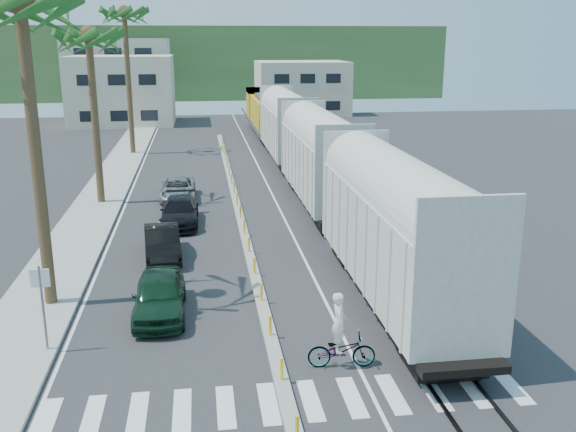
% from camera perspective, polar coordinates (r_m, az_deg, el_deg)
% --- Properties ---
extents(ground, '(140.00, 140.00, 0.00)m').
position_cam_1_polar(ground, '(20.52, -0.94, -13.32)').
color(ground, '#28282B').
rests_on(ground, ground).
extents(sidewalk, '(3.00, 90.00, 0.15)m').
position_cam_1_polar(sidewalk, '(44.42, -15.97, 2.09)').
color(sidewalk, gray).
rests_on(sidewalk, ground).
extents(rails, '(1.56, 100.00, 0.06)m').
position_cam_1_polar(rails, '(47.45, 0.89, 3.47)').
color(rails, black).
rests_on(rails, ground).
extents(median, '(0.45, 60.00, 0.85)m').
position_cam_1_polar(median, '(39.12, -4.54, 0.91)').
color(median, gray).
rests_on(median, ground).
extents(crosswalk, '(14.00, 2.20, 0.01)m').
position_cam_1_polar(crosswalk, '(18.80, -0.16, -16.21)').
color(crosswalk, silver).
rests_on(crosswalk, ground).
extents(lane_markings, '(9.42, 90.00, 0.01)m').
position_cam_1_polar(lane_markings, '(43.98, -7.75, 2.33)').
color(lane_markings, silver).
rests_on(lane_markings, ground).
extents(freight_train, '(3.00, 60.94, 5.85)m').
position_cam_1_polar(freight_train, '(44.03, 1.51, 6.33)').
color(freight_train, '#B6B3A7').
rests_on(freight_train, ground).
extents(palm_trees, '(3.50, 37.20, 13.75)m').
position_cam_1_polar(palm_trees, '(41.00, -16.97, 16.11)').
color(palm_trees, brown).
rests_on(palm_trees, ground).
extents(street_sign, '(0.60, 0.08, 3.00)m').
position_cam_1_polar(street_sign, '(21.98, -21.03, -6.71)').
color(street_sign, slate).
rests_on(street_sign, ground).
extents(buildings, '(38.00, 27.00, 10.00)m').
position_cam_1_polar(buildings, '(89.78, -10.89, 11.65)').
color(buildings, '#BCB395').
rests_on(buildings, ground).
extents(hillside, '(80.00, 20.00, 12.00)m').
position_cam_1_polar(hillside, '(117.94, -7.11, 13.44)').
color(hillside, '#385628').
rests_on(hillside, ground).
extents(car_lead, '(1.91, 4.66, 1.58)m').
position_cam_1_polar(car_lead, '(24.23, -11.35, -6.89)').
color(car_lead, black).
rests_on(car_lead, ground).
extents(car_second, '(2.35, 4.77, 1.48)m').
position_cam_1_polar(car_second, '(30.36, -11.11, -2.36)').
color(car_second, black).
rests_on(car_second, ground).
extents(car_third, '(2.16, 5.07, 1.46)m').
position_cam_1_polar(car_third, '(35.70, -9.61, 0.38)').
color(car_third, black).
rests_on(car_third, ground).
extents(car_rear, '(2.29, 4.78, 1.32)m').
position_cam_1_polar(car_rear, '(41.48, -9.76, 2.38)').
color(car_rear, '#A1A3A6').
rests_on(car_rear, ground).
extents(cyclist, '(1.12, 2.24, 2.48)m').
position_cam_1_polar(cyclist, '(20.27, 4.72, -11.21)').
color(cyclist, '#9EA0A5').
rests_on(cyclist, ground).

